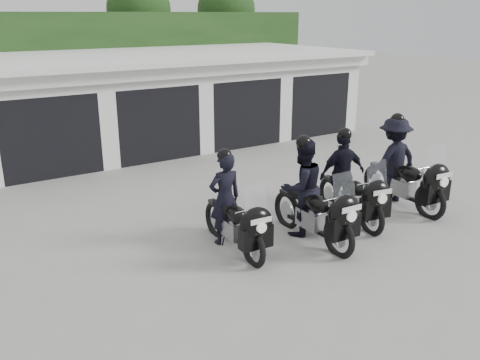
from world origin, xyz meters
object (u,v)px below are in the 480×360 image
police_bike_a (233,210)px  police_bike_c (347,180)px  police_bike_b (308,195)px  police_bike_d (399,165)px

police_bike_a → police_bike_c: 2.86m
police_bike_b → police_bike_c: (1.35, 0.33, -0.03)m
police_bike_a → police_bike_b: size_ratio=0.92×
police_bike_a → police_bike_c: police_bike_c is taller
police_bike_c → police_bike_d: size_ratio=0.92×
police_bike_a → police_bike_c: size_ratio=0.97×
police_bike_b → police_bike_d: size_ratio=0.97×
police_bike_a → police_bike_d: size_ratio=0.89×
police_bike_a → police_bike_d: police_bike_d is taller
police_bike_a → police_bike_b: police_bike_b is taller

